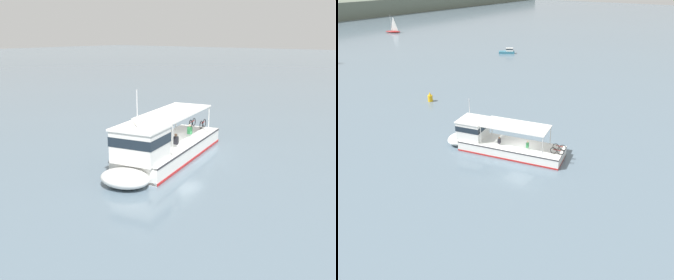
{
  "view_description": "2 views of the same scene",
  "coord_description": "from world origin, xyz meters",
  "views": [
    {
      "loc": [
        -15.54,
        22.2,
        8.36
      ],
      "look_at": [
        0.07,
        1.64,
        1.4
      ],
      "focal_mm": 42.3,
      "sensor_mm": 36.0,
      "label": 1
    },
    {
      "loc": [
        -26.3,
        -16.33,
        16.94
      ],
      "look_at": [
        0.07,
        1.64,
        1.4
      ],
      "focal_mm": 36.92,
      "sensor_mm": 36.0,
      "label": 2
    }
  ],
  "objects": [
    {
      "name": "ground_plane",
      "position": [
        0.0,
        0.0,
        0.0
      ],
      "size": [
        400.0,
        400.0,
        0.0
      ],
      "primitive_type": "plane",
      "color": "slate"
    },
    {
      "name": "ferry_main",
      "position": [
        -0.14,
        2.63,
        1.01
      ],
      "size": [
        5.63,
        13.07,
        5.32
      ],
      "color": "white",
      "rests_on": "ground"
    }
  ]
}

